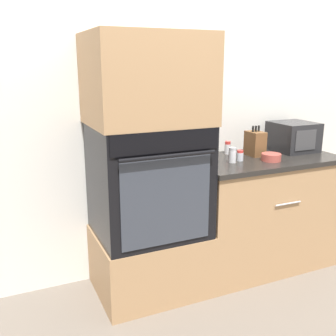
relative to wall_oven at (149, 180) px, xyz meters
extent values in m
plane|color=#6B6056|center=(0.37, -0.30, -0.82)|extent=(12.00, 12.00, 0.00)
cube|color=silver|center=(0.37, 0.33, 0.43)|extent=(8.00, 0.05, 2.50)
cube|color=#A87F56|center=(0.00, 0.00, -0.60)|extent=(0.74, 0.60, 0.44)
cube|color=black|center=(0.00, 0.00, 0.00)|extent=(0.72, 0.59, 0.75)
cube|color=black|center=(0.00, -0.30, 0.31)|extent=(0.69, 0.01, 0.13)
cube|color=orange|center=(0.00, -0.30, 0.31)|extent=(0.09, 0.00, 0.03)
cube|color=#333842|center=(0.00, -0.30, -0.05)|extent=(0.59, 0.01, 0.56)
cylinder|color=black|center=(0.00, -0.33, 0.23)|extent=(0.61, 0.02, 0.02)
cube|color=#A87F56|center=(0.00, 0.00, 0.66)|extent=(0.74, 0.60, 0.56)
cube|color=#A87F56|center=(0.94, 0.00, -0.39)|extent=(1.13, 0.60, 0.85)
cube|color=black|center=(0.94, 0.00, 0.05)|extent=(1.15, 0.63, 0.03)
cylinder|color=#B7B7BC|center=(0.94, -0.31, -0.21)|extent=(0.22, 0.01, 0.01)
cube|color=#232326|center=(1.29, 0.09, 0.18)|extent=(0.32, 0.32, 0.23)
cube|color=#3D3D3F|center=(1.27, -0.07, 0.18)|extent=(0.20, 0.01, 0.16)
cube|color=brown|center=(0.91, 0.07, 0.16)|extent=(0.11, 0.15, 0.19)
cylinder|color=black|center=(0.88, 0.07, 0.28)|extent=(0.02, 0.02, 0.04)
cylinder|color=black|center=(0.91, 0.07, 0.28)|extent=(0.02, 0.02, 0.04)
cylinder|color=black|center=(0.93, 0.07, 0.28)|extent=(0.02, 0.02, 0.04)
cylinder|color=#B24C42|center=(0.91, -0.12, 0.09)|extent=(0.14, 0.14, 0.05)
cylinder|color=silver|center=(0.62, -0.05, 0.11)|extent=(0.05, 0.05, 0.09)
cylinder|color=#B7B7BC|center=(0.62, -0.05, 0.16)|extent=(0.05, 0.05, 0.02)
cylinder|color=silver|center=(0.75, 0.20, 0.11)|extent=(0.05, 0.05, 0.08)
cylinder|color=red|center=(0.75, 0.20, 0.16)|extent=(0.04, 0.04, 0.02)
cylinder|color=silver|center=(0.70, -0.03, 0.10)|extent=(0.05, 0.05, 0.06)
cylinder|color=red|center=(0.70, -0.03, 0.14)|extent=(0.05, 0.05, 0.02)
camera|label=1|loc=(-0.91, -2.35, 0.75)|focal=42.00mm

